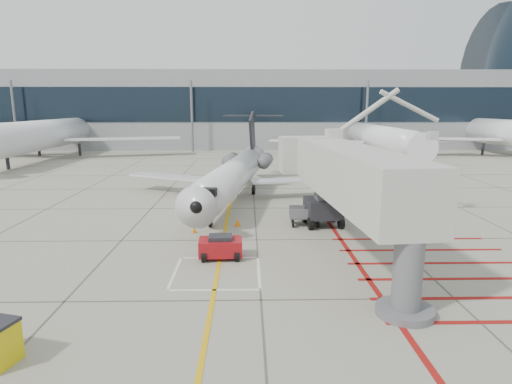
{
  "coord_description": "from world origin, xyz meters",
  "views": [
    {
      "loc": [
        -0.53,
        -20.25,
        7.81
      ],
      "look_at": [
        0.0,
        6.0,
        2.5
      ],
      "focal_mm": 30.0,
      "sensor_mm": 36.0,
      "label": 1
    }
  ],
  "objects": [
    {
      "name": "ground_plane",
      "position": [
        0.0,
        0.0,
        0.0
      ],
      "size": [
        260.0,
        260.0,
        0.0
      ],
      "primitive_type": "plane",
      "color": "gray",
      "rests_on": "ground"
    },
    {
      "name": "regional_jet",
      "position": [
        -1.98,
        12.98,
        3.51
      ],
      "size": [
        25.16,
        29.79,
        7.03
      ],
      "primitive_type": null,
      "rotation": [
        0.0,
        0.0,
        -0.16
      ],
      "color": "silver",
      "rests_on": "ground_plane"
    },
    {
      "name": "jet_bridge",
      "position": [
        4.92,
        1.12,
        3.79
      ],
      "size": [
        10.46,
        19.6,
        7.58
      ],
      "primitive_type": null,
      "rotation": [
        0.0,
        0.0,
        0.08
      ],
      "color": "beige",
      "rests_on": "ground_plane"
    },
    {
      "name": "pushback_tug",
      "position": [
        -1.95,
        0.98,
        0.65
      ],
      "size": [
        2.28,
        1.48,
        1.29
      ],
      "primitive_type": null,
      "rotation": [
        0.0,
        0.0,
        0.04
      ],
      "color": "maroon",
      "rests_on": "ground_plane"
    },
    {
      "name": "baggage_cart",
      "position": [
        3.27,
        7.1,
        0.65
      ],
      "size": [
        2.11,
        1.39,
        1.3
      ],
      "primitive_type": null,
      "rotation": [
        0.0,
        0.0,
        -0.04
      ],
      "color": "#56575B",
      "rests_on": "ground_plane"
    },
    {
      "name": "ground_power_unit",
      "position": [
        10.15,
        5.62,
        0.96
      ],
      "size": [
        2.43,
        1.42,
        1.92
      ],
      "primitive_type": null,
      "rotation": [
        0.0,
        0.0,
        0.0
      ],
      "color": "silver",
      "rests_on": "ground_plane"
    },
    {
      "name": "cone_nose",
      "position": [
        -3.91,
        5.57,
        0.22
      ],
      "size": [
        0.31,
        0.31,
        0.43
      ],
      "primitive_type": "cone",
      "color": "orange",
      "rests_on": "ground_plane"
    },
    {
      "name": "cone_side",
      "position": [
        -1.19,
        7.02,
        0.27
      ],
      "size": [
        0.39,
        0.39,
        0.54
      ],
      "primitive_type": "cone",
      "color": "orange",
      "rests_on": "ground_plane"
    },
    {
      "name": "terminal_building",
      "position": [
        10.0,
        70.0,
        7.0
      ],
      "size": [
        180.0,
        28.0,
        14.0
      ],
      "primitive_type": "cube",
      "color": "gray",
      "rests_on": "ground_plane"
    },
    {
      "name": "terminal_glass_band",
      "position": [
        10.0,
        55.95,
        8.0
      ],
      "size": [
        180.0,
        0.1,
        6.0
      ],
      "primitive_type": "cube",
      "color": "black",
      "rests_on": "ground_plane"
    },
    {
      "name": "bg_aircraft_b",
      "position": [
        -30.39,
        46.0,
        6.4
      ],
      "size": [
        38.43,
        42.7,
        12.81
      ],
      "primitive_type": null,
      "color": "silver",
      "rests_on": "ground_plane"
    },
    {
      "name": "bg_aircraft_c",
      "position": [
        19.31,
        46.0,
        5.46
      ],
      "size": [
        32.74,
        36.38,
        10.91
      ],
      "primitive_type": null,
      "color": "silver",
      "rests_on": "ground_plane"
    }
  ]
}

